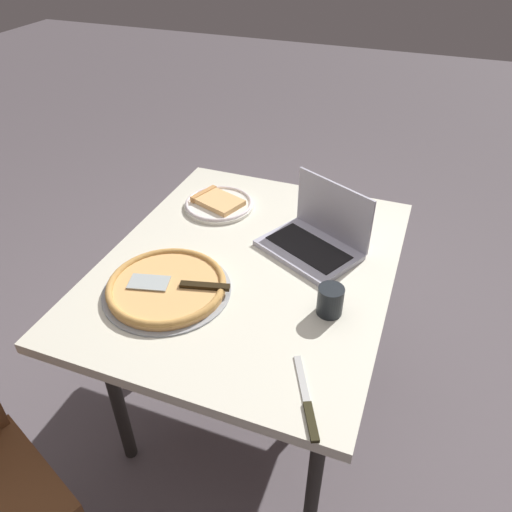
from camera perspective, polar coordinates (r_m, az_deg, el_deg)
The scene contains 7 objects.
ground_plane at distance 2.17m, azimuth -0.65°, elevation -17.13°, with size 12.00×12.00×0.00m, color #5F565B.
dining_table at distance 1.66m, azimuth -0.82°, elevation -2.83°, with size 1.12×0.92×0.77m.
laptop at distance 1.66m, azimuth 7.00°, elevation 2.24°, with size 0.34×0.38×0.22m.
pizza_plate at distance 1.90m, azimuth -4.37°, elevation 6.11°, with size 0.27×0.27×0.04m.
pizza_tray at distance 1.51m, azimuth -10.29°, elevation -3.49°, with size 0.39×0.39×0.04m.
table_knife at distance 1.22m, azimuth 5.99°, elevation -16.77°, with size 0.23×0.13×0.01m.
drink_cup at distance 1.41m, azimuth 8.61°, elevation -5.09°, with size 0.07×0.07×0.09m.
Camera 1 is at (1.19, 0.47, 1.75)m, focal length 34.50 mm.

